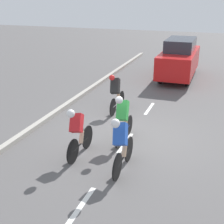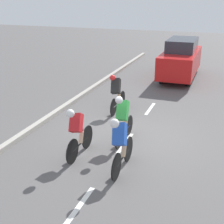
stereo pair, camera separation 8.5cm
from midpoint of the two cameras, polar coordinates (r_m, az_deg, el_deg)
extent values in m
plane|color=#565454|center=(9.91, 2.95, -4.61)|extent=(60.00, 60.00, 0.00)
cube|color=white|center=(7.00, -6.05, -16.69)|extent=(0.12, 1.40, 0.01)
cube|color=white|center=(9.54, 2.20, -5.63)|extent=(0.12, 1.40, 0.01)
cube|color=white|center=(12.39, 6.66, 0.64)|extent=(0.12, 1.40, 0.01)
cube|color=#A8A399|center=(10.81, -14.21, -2.61)|extent=(0.20, 28.79, 0.14)
cylinder|color=black|center=(9.14, -4.77, -4.58)|extent=(0.03, 0.69, 0.69)
cylinder|color=black|center=(8.37, -7.45, -7.21)|extent=(0.03, 0.69, 0.69)
cylinder|color=black|center=(8.75, -6.05, -5.84)|extent=(0.04, 0.96, 0.04)
cylinder|color=black|center=(8.79, -5.64, -4.16)|extent=(0.04, 0.04, 0.42)
cylinder|color=yellow|center=(8.75, -5.93, -5.11)|extent=(0.07, 0.07, 0.16)
cylinder|color=beige|center=(8.73, -5.89, -4.58)|extent=(0.12, 0.23, 0.36)
cube|color=red|center=(8.41, -6.79, -2.01)|extent=(0.41, 0.45, 0.57)
sphere|color=white|center=(8.12, -7.86, -0.30)|extent=(0.22, 0.22, 0.22)
cylinder|color=black|center=(8.44, 2.83, -6.78)|extent=(0.03, 0.69, 0.69)
cylinder|color=black|center=(7.62, 0.65, -10.02)|extent=(0.03, 0.69, 0.69)
cylinder|color=black|center=(8.03, 1.80, -8.32)|extent=(0.04, 0.98, 0.04)
cylinder|color=black|center=(8.07, 2.19, -6.45)|extent=(0.04, 0.04, 0.42)
cylinder|color=white|center=(8.02, 1.92, -7.53)|extent=(0.07, 0.07, 0.16)
cylinder|color=#DBAD84|center=(8.00, 1.97, -6.95)|extent=(0.12, 0.23, 0.36)
cube|color=blue|center=(7.64, 1.22, -4.08)|extent=(0.43, 0.48, 0.62)
sphere|color=white|center=(7.32, 0.28, -2.09)|extent=(0.22, 0.22, 0.22)
cylinder|color=black|center=(9.97, 2.93, -2.41)|extent=(0.03, 0.64, 0.64)
cylinder|color=black|center=(9.08, 1.05, -4.82)|extent=(0.03, 0.64, 0.64)
cylinder|color=navy|center=(9.52, 2.03, -3.56)|extent=(0.04, 1.02, 0.04)
cylinder|color=navy|center=(9.60, 2.38, -2.00)|extent=(0.04, 0.04, 0.42)
cylinder|color=yellow|center=(9.53, 2.13, -2.90)|extent=(0.07, 0.07, 0.16)
cylinder|color=#DBAD84|center=(9.52, 2.19, -2.40)|extent=(0.12, 0.23, 0.36)
cube|color=green|center=(9.17, 1.68, 0.28)|extent=(0.39, 0.50, 0.63)
sphere|color=white|center=(8.86, 1.04, 2.21)|extent=(0.22, 0.22, 0.22)
cylinder|color=black|center=(12.38, 1.52, 2.36)|extent=(0.03, 0.66, 0.66)
cylinder|color=black|center=(11.48, -0.04, 0.86)|extent=(0.03, 0.66, 0.66)
cylinder|color=#B7B7BC|center=(11.93, 0.77, 1.64)|extent=(0.04, 1.01, 0.04)
cylinder|color=#B7B7BC|center=(12.02, 1.05, 2.85)|extent=(0.04, 0.04, 0.42)
cylinder|color=yellow|center=(11.94, 0.85, 2.17)|extent=(0.07, 0.07, 0.16)
cylinder|color=#DBAD84|center=(11.94, 0.89, 2.57)|extent=(0.12, 0.23, 0.36)
cube|color=black|center=(11.64, 0.38, 4.77)|extent=(0.42, 0.49, 0.63)
sphere|color=red|center=(11.36, -0.24, 6.30)|extent=(0.21, 0.21, 0.21)
cylinder|color=black|center=(15.72, 13.53, 5.78)|extent=(0.14, 0.64, 0.64)
cylinder|color=black|center=(15.91, 8.65, 6.30)|extent=(0.14, 0.64, 0.64)
cylinder|color=black|center=(18.45, 14.59, 7.88)|extent=(0.14, 0.64, 0.64)
cylinder|color=black|center=(18.61, 10.39, 8.32)|extent=(0.14, 0.64, 0.64)
cube|color=red|center=(17.04, 11.97, 8.98)|extent=(1.70, 4.54, 1.12)
cube|color=#2D333D|center=(17.11, 12.31, 11.96)|extent=(1.39, 2.50, 0.61)
camera|label=1|loc=(0.04, -90.26, -0.10)|focal=50.00mm
camera|label=2|loc=(0.04, 89.74, 0.10)|focal=50.00mm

